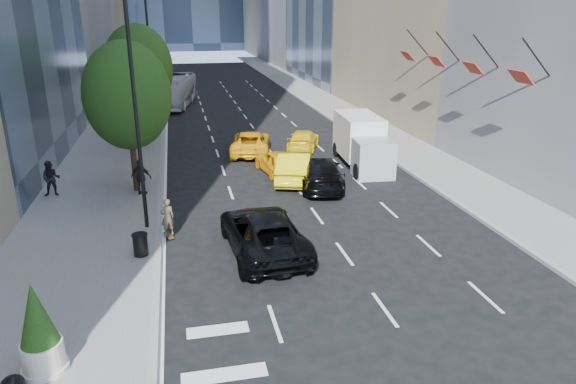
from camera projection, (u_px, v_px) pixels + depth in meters
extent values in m
plane|color=black|center=(319.00, 256.00, 19.52)|extent=(160.00, 160.00, 0.00)
cube|color=slate|center=(130.00, 116.00, 45.34)|extent=(6.00, 120.00, 0.15)
cube|color=slate|center=(336.00, 108.00, 49.16)|extent=(4.00, 120.00, 0.15)
cylinder|color=black|center=(136.00, 110.00, 20.19)|extent=(0.16, 0.16, 10.00)
cylinder|color=black|center=(151.00, 66.00, 36.78)|extent=(0.16, 0.16, 10.00)
cylinder|color=black|center=(134.00, 161.00, 25.80)|extent=(0.30, 0.30, 3.15)
ellipsoid|color=#16320D|center=(127.00, 96.00, 24.72)|extent=(4.20, 4.20, 5.25)
cylinder|color=black|center=(143.00, 120.00, 34.98)|extent=(0.30, 0.30, 3.38)
ellipsoid|color=#16320D|center=(138.00, 68.00, 33.82)|extent=(4.50, 4.50, 5.62)
cylinder|color=black|center=(150.00, 95.00, 47.03)|extent=(0.30, 0.30, 2.93)
ellipsoid|color=#16320D|center=(147.00, 61.00, 46.03)|extent=(3.90, 3.90, 4.88)
cylinder|color=black|center=(160.00, 72.00, 54.19)|extent=(0.14, 0.14, 5.20)
imported|color=black|center=(158.00, 57.00, 53.66)|extent=(2.48, 0.53, 1.00)
cylinder|color=black|center=(536.00, 57.00, 23.18)|extent=(1.75, 0.08, 1.75)
cube|color=maroon|center=(521.00, 77.00, 23.33)|extent=(0.64, 1.30, 0.64)
cylinder|color=black|center=(486.00, 51.00, 26.87)|extent=(1.75, 0.08, 1.75)
cube|color=maroon|center=(473.00, 68.00, 27.02)|extent=(0.64, 1.30, 0.64)
cylinder|color=black|center=(448.00, 46.00, 30.55)|extent=(1.75, 0.08, 1.75)
cube|color=maroon|center=(436.00, 61.00, 30.70)|extent=(0.64, 1.30, 0.64)
cylinder|color=black|center=(418.00, 43.00, 34.24)|extent=(1.75, 0.08, 1.75)
cube|color=maroon|center=(408.00, 56.00, 34.39)|extent=(0.64, 1.30, 0.64)
imported|color=#78654B|center=(168.00, 220.00, 20.90)|extent=(0.66, 0.53, 1.58)
imported|color=black|center=(263.00, 232.00, 19.66)|extent=(3.06, 5.98, 1.61)
imported|color=black|center=(320.00, 172.00, 27.09)|extent=(3.11, 5.68, 1.56)
imported|color=#FFB00D|center=(277.00, 162.00, 29.30)|extent=(2.29, 4.29, 1.39)
imported|color=#DAC90B|center=(295.00, 166.00, 28.11)|extent=(3.13, 5.26, 1.64)
imported|color=#F5A90C|center=(251.00, 142.00, 33.52)|extent=(3.37, 5.58, 1.45)
imported|color=yellow|center=(303.00, 140.00, 34.59)|extent=(3.28, 4.77, 1.28)
imported|color=silver|center=(177.00, 91.00, 50.40)|extent=(4.33, 10.68, 2.90)
cube|color=silver|center=(358.00, 135.00, 31.28)|extent=(2.47, 4.34, 2.47)
cube|color=gray|center=(373.00, 159.00, 28.59)|extent=(2.22, 1.96, 2.10)
cylinder|color=black|center=(358.00, 172.00, 28.32)|extent=(0.38, 0.93, 0.91)
cylinder|color=black|center=(391.00, 170.00, 28.58)|extent=(0.38, 0.93, 0.91)
cylinder|color=black|center=(337.00, 149.00, 32.92)|extent=(0.38, 0.93, 0.91)
cylinder|color=black|center=(366.00, 148.00, 33.19)|extent=(0.38, 0.93, 0.91)
imported|color=black|center=(51.00, 179.00, 25.23)|extent=(0.87, 0.68, 1.77)
imported|color=black|center=(141.00, 177.00, 25.44)|extent=(1.14, 0.82, 1.80)
cylinder|color=black|center=(140.00, 245.00, 19.17)|extent=(0.54, 0.54, 0.81)
cylinder|color=beige|center=(43.00, 356.00, 12.98)|extent=(1.03, 1.03, 0.83)
cone|color=#16320D|center=(35.00, 313.00, 12.57)|extent=(0.93, 0.93, 1.65)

